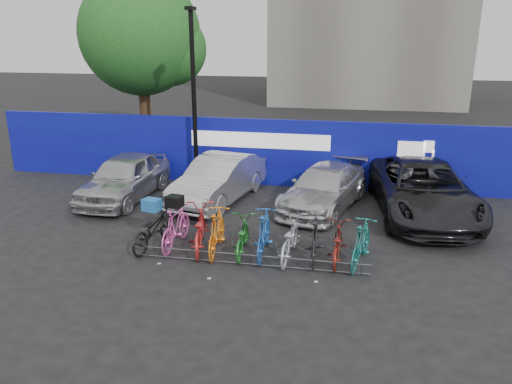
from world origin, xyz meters
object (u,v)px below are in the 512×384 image
(car_3, at_px, (423,189))
(bike_6, at_px, (289,239))
(lamppost, at_px, (194,94))
(bike_1, at_px, (176,227))
(bike_rack, at_px, (251,260))
(tree, at_px, (146,38))
(bike_4, at_px, (242,236))
(bike_7, at_px, (315,239))
(car_1, at_px, (219,179))
(bike_5, at_px, (264,234))
(car_0, at_px, (124,177))
(bike_9, at_px, (361,243))
(car_2, at_px, (324,188))
(bike_2, at_px, (199,229))
(bike_3, at_px, (217,232))
(bike_0, at_px, (153,229))
(bike_8, at_px, (337,243))

(car_3, distance_m, bike_6, 5.21)
(lamppost, relative_size, bike_1, 3.33)
(lamppost, relative_size, bike_rack, 1.09)
(tree, bearing_deg, bike_4, -57.31)
(bike_1, xyz_separation_m, bike_7, (3.57, -0.08, -0.01))
(lamppost, bearing_deg, bike_rack, -61.93)
(car_1, height_order, bike_4, car_1)
(bike_5, bearing_deg, bike_7, 178.86)
(car_0, height_order, bike_6, car_0)
(bike_7, xyz_separation_m, bike_9, (1.11, -0.09, 0.01))
(car_2, xyz_separation_m, bike_1, (-3.56, -3.78, -0.10))
(lamppost, bearing_deg, car_3, -11.73)
(lamppost, bearing_deg, bike_2, -72.06)
(tree, distance_m, bike_3, 12.44)
(bike_4, xyz_separation_m, bike_7, (1.82, 0.01, 0.08))
(bike_9, bearing_deg, lamppost, -29.71)
(bike_2, bearing_deg, bike_9, 165.04)
(tree, xyz_separation_m, bike_9, (9.34, -10.08, -4.52))
(car_0, xyz_separation_m, bike_2, (3.61, -3.42, -0.20))
(bike_7, bearing_deg, bike_9, 173.16)
(bike_3, bearing_deg, bike_4, -178.18)
(car_3, height_order, bike_6, car_3)
(lamppost, distance_m, bike_5, 6.88)
(bike_0, xyz_separation_m, bike_3, (1.69, -0.02, 0.06))
(tree, distance_m, bike_7, 13.71)
(tree, bearing_deg, bike_3, -60.10)
(bike_7, bearing_deg, bike_3, -0.63)
(bike_8, bearing_deg, bike_5, 1.20)
(car_2, distance_m, bike_7, 3.86)
(car_2, bearing_deg, bike_8, -65.12)
(lamppost, distance_m, bike_1, 6.02)
(bike_rack, relative_size, bike_5, 2.93)
(car_1, height_order, bike_8, car_1)
(bike_0, bearing_deg, bike_rack, 177.03)
(bike_4, bearing_deg, car_0, -40.77)
(bike_1, xyz_separation_m, bike_8, (4.10, -0.08, -0.09))
(car_3, distance_m, bike_8, 4.48)
(car_0, relative_size, bike_8, 2.47)
(bike_8, bearing_deg, bike_6, 2.75)
(bike_2, bearing_deg, bike_8, 166.06)
(bike_2, bearing_deg, bike_1, -14.01)
(bike_9, bearing_deg, bike_7, 8.95)
(bike_5, bearing_deg, car_3, -139.57)
(bike_5, height_order, bike_8, bike_5)
(car_1, height_order, bike_2, car_1)
(car_2, distance_m, bike_5, 4.06)
(bike_1, bearing_deg, bike_0, 15.44)
(lamppost, height_order, bike_2, lamppost)
(bike_2, bearing_deg, bike_rack, 141.10)
(bike_7, bearing_deg, bike_2, -3.47)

